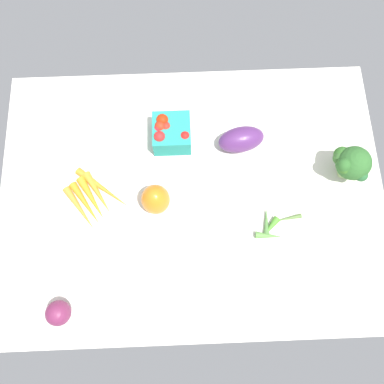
{
  "coord_description": "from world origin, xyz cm",
  "views": [
    {
      "loc": [
        1.17,
        30.05,
        103.31
      ],
      "look_at": [
        0.0,
        0.0,
        4.0
      ],
      "focal_mm": 36.59,
      "sensor_mm": 36.0,
      "label": 1
    }
  ],
  "objects_px": {
    "berry_basket": "(171,133)",
    "eggplant": "(241,139)",
    "carrot_bunch": "(92,198)",
    "red_onion_center": "(58,313)",
    "okra_pile": "(271,227)",
    "broccoli_head": "(351,163)",
    "bell_pepper_orange": "(156,199)"
  },
  "relations": [
    {
      "from": "okra_pile",
      "to": "eggplant",
      "type": "bearing_deg",
      "value": -75.15
    },
    {
      "from": "red_onion_center",
      "to": "eggplant",
      "type": "xyz_separation_m",
      "value": [
        -0.47,
        -0.43,
        0.0
      ]
    },
    {
      "from": "berry_basket",
      "to": "okra_pile",
      "type": "height_order",
      "value": "berry_basket"
    },
    {
      "from": "broccoli_head",
      "to": "bell_pepper_orange",
      "type": "distance_m",
      "value": 0.51
    },
    {
      "from": "carrot_bunch",
      "to": "broccoli_head",
      "type": "height_order",
      "value": "broccoli_head"
    },
    {
      "from": "okra_pile",
      "to": "eggplant",
      "type": "relative_size",
      "value": 1.01
    },
    {
      "from": "carrot_bunch",
      "to": "eggplant",
      "type": "relative_size",
      "value": 1.47
    },
    {
      "from": "red_onion_center",
      "to": "bell_pepper_orange",
      "type": "relative_size",
      "value": 0.6
    },
    {
      "from": "berry_basket",
      "to": "eggplant",
      "type": "bearing_deg",
      "value": 172.55
    },
    {
      "from": "bell_pepper_orange",
      "to": "red_onion_center",
      "type": "bearing_deg",
      "value": 48.36
    },
    {
      "from": "berry_basket",
      "to": "eggplant",
      "type": "distance_m",
      "value": 0.19
    },
    {
      "from": "carrot_bunch",
      "to": "red_onion_center",
      "type": "height_order",
      "value": "red_onion_center"
    },
    {
      "from": "red_onion_center",
      "to": "bell_pepper_orange",
      "type": "height_order",
      "value": "bell_pepper_orange"
    },
    {
      "from": "carrot_bunch",
      "to": "eggplant",
      "type": "height_order",
      "value": "eggplant"
    },
    {
      "from": "broccoli_head",
      "to": "eggplant",
      "type": "bearing_deg",
      "value": -19.44
    },
    {
      "from": "broccoli_head",
      "to": "eggplant",
      "type": "distance_m",
      "value": 0.29
    },
    {
      "from": "bell_pepper_orange",
      "to": "eggplant",
      "type": "xyz_separation_m",
      "value": [
        -0.23,
        -0.17,
        -0.02
      ]
    },
    {
      "from": "carrot_bunch",
      "to": "red_onion_center",
      "type": "bearing_deg",
      "value": 76.98
    },
    {
      "from": "carrot_bunch",
      "to": "eggplant",
      "type": "distance_m",
      "value": 0.43
    },
    {
      "from": "red_onion_center",
      "to": "berry_basket",
      "type": "distance_m",
      "value": 0.54
    },
    {
      "from": "carrot_bunch",
      "to": "bell_pepper_orange",
      "type": "xyz_separation_m",
      "value": [
        -0.17,
        0.02,
        0.04
      ]
    },
    {
      "from": "carrot_bunch",
      "to": "broccoli_head",
      "type": "distance_m",
      "value": 0.68
    },
    {
      "from": "berry_basket",
      "to": "broccoli_head",
      "type": "bearing_deg",
      "value": 165.38
    },
    {
      "from": "bell_pepper_orange",
      "to": "broccoli_head",
      "type": "bearing_deg",
      "value": -172.11
    },
    {
      "from": "carrot_bunch",
      "to": "okra_pile",
      "type": "xyz_separation_m",
      "value": [
        -0.47,
        0.1,
        -0.0
      ]
    },
    {
      "from": "carrot_bunch",
      "to": "broccoli_head",
      "type": "xyz_separation_m",
      "value": [
        -0.68,
        -0.05,
        0.06
      ]
    },
    {
      "from": "berry_basket",
      "to": "eggplant",
      "type": "height_order",
      "value": "berry_basket"
    },
    {
      "from": "red_onion_center",
      "to": "okra_pile",
      "type": "relative_size",
      "value": 0.48
    },
    {
      "from": "bell_pepper_orange",
      "to": "eggplant",
      "type": "bearing_deg",
      "value": -144.7
    },
    {
      "from": "berry_basket",
      "to": "carrot_bunch",
      "type": "bearing_deg",
      "value": 38.41
    },
    {
      "from": "okra_pile",
      "to": "red_onion_center",
      "type": "bearing_deg",
      "value": 19.78
    },
    {
      "from": "berry_basket",
      "to": "broccoli_head",
      "type": "height_order",
      "value": "broccoli_head"
    }
  ]
}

